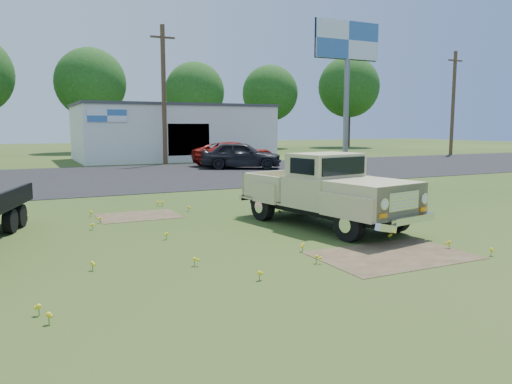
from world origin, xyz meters
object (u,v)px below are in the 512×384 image
(red_pickup, at_px, (235,154))
(dark_sedan, at_px, (242,155))
(billboard, at_px, (347,52))
(vintage_pickup_truck, at_px, (325,190))

(red_pickup, bearing_deg, dark_sedan, 155.39)
(billboard, bearing_deg, red_pickup, -157.68)
(vintage_pickup_truck, height_order, dark_sedan, vintage_pickup_truck)
(red_pickup, distance_m, dark_sedan, 2.47)
(billboard, relative_size, vintage_pickup_truck, 2.16)
(dark_sedan, bearing_deg, vintage_pickup_truck, -168.96)
(vintage_pickup_truck, xyz_separation_m, dark_sedan, (5.18, 16.57, -0.12))
(billboard, height_order, vintage_pickup_truck, billboard)
(vintage_pickup_truck, bearing_deg, red_pickup, 62.34)
(billboard, distance_m, dark_sedan, 16.75)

